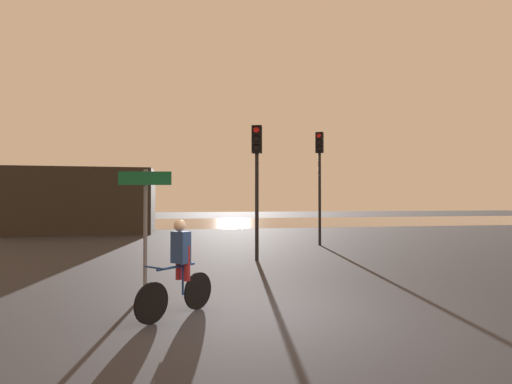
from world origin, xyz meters
TOP-DOWN VIEW (x-y plane):
  - ground_plane at (0.00, 0.00)m, footprint 120.00×120.00m
  - water_strip at (0.00, 28.51)m, footprint 80.00×16.00m
  - distant_building at (-7.36, 18.51)m, footprint 8.05×4.00m
  - traffic_light_far_right at (4.25, 9.85)m, footprint 0.40×0.42m
  - traffic_light_center at (0.72, 6.03)m, footprint 0.38×0.40m
  - direction_sign_post at (-2.44, 1.90)m, footprint 1.09×0.24m
  - cyclist at (-1.74, 0.26)m, footprint 1.26×1.21m

SIDE VIEW (x-z plane):
  - ground_plane at x=0.00m, z-range 0.00..0.00m
  - water_strip at x=0.00m, z-range 0.00..0.01m
  - cyclist at x=-1.74m, z-range 0.01..1.63m
  - direction_sign_post at x=-2.44m, z-range 0.40..3.00m
  - distant_building at x=-7.36m, z-range 0.00..3.82m
  - traffic_light_center at x=0.72m, z-range 0.86..5.25m
  - traffic_light_far_right at x=4.25m, z-range 0.93..5.86m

